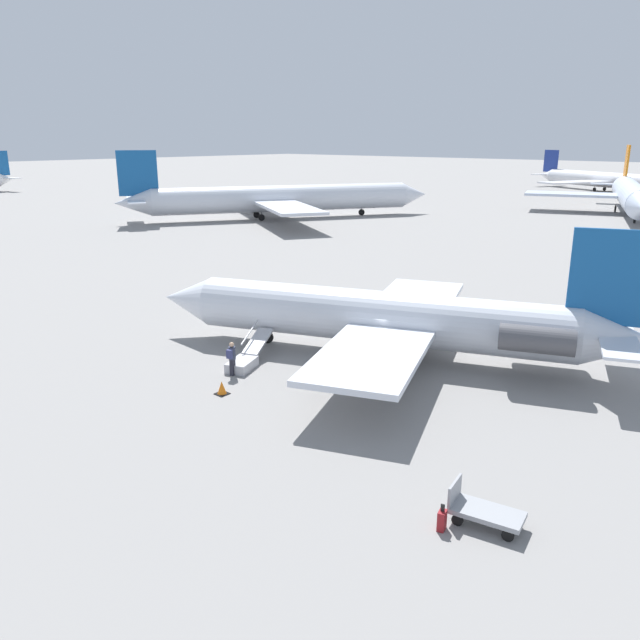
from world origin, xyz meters
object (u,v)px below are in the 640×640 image
airplane_far_center (611,180)px  luggage_cart (483,511)px  passenger (232,357)px  suitcase (442,520)px  airplane_taxiing_distant (631,194)px  boarding_stairs (245,360)px  airplane_far_right (278,198)px  airplane_main (396,318)px

airplane_far_center → luggage_cart: bearing=-48.2°
passenger → suitcase: passenger is taller
airplane_taxiing_distant → luggage_cart: 91.13m
suitcase → boarding_stairs: bearing=-20.1°
airplane_far_right → suitcase: (-57.29, 49.94, -2.59)m
suitcase → airplane_taxiing_distant: bearing=-77.1°
airplane_main → luggage_cart: (-10.77, 10.71, -1.78)m
airplane_taxiing_distant → suitcase: (-20.49, 89.66, -2.71)m
airplane_far_right → boarding_stairs: airplane_far_right is taller
airplane_taxiing_distant → luggage_cart: (-21.28, 88.58, -2.58)m
airplane_taxiing_distant → airplane_far_right: size_ratio=0.96×
airplane_far_right → boarding_stairs: 61.41m
airplane_taxiing_distant → suitcase: size_ratio=45.77×
airplane_far_center → luggage_cart: 134.02m
airplane_far_right → passenger: bearing=-106.2°
airplane_far_center → boarding_stairs: size_ratio=10.05×
airplane_far_center → airplane_far_right: airplane_far_right is taller
airplane_main → airplane_taxiing_distant: airplane_taxiing_distant is taller
luggage_cart → airplane_far_right: bearing=-50.9°
airplane_far_center → airplane_far_right: size_ratio=0.98×
airplane_far_center → luggage_cart: (-36.69, 128.89, -2.07)m
airplane_taxiing_distant → airplane_far_right: bearing=-62.7°
airplane_far_center → suitcase: (-35.90, 129.97, -2.20)m
airplane_main → airplane_far_center: bearing=-99.7°
airplane_taxiing_distant → passenger: size_ratio=23.15×
boarding_stairs → airplane_far_right: bearing=21.5°
airplane_main → boarding_stairs: bearing=29.4°
airplane_far_center → boarding_stairs: 126.24m
boarding_stairs → airplane_far_center: bearing=-12.6°
airplane_far_center → luggage_cart: size_ratio=17.41×
passenger → airplane_far_right: bearing=21.0°
airplane_main → airplane_far_right: size_ratio=0.62×
luggage_cart → airplane_main: bearing=-55.7°
airplane_main → airplane_far_center: 120.98m
luggage_cart → suitcase: size_ratio=2.69×
suitcase → passenger: bearing=-16.2°
airplane_main → airplane_far_center: airplane_far_center is taller
boarding_stairs → passenger: 1.48m
airplane_far_center → passenger: 127.55m
airplane_far_right → boarding_stairs: (-42.29, 44.45, -2.53)m
luggage_cart → suitcase: (0.79, 1.08, -0.13)m
passenger → airplane_taxiing_distant: bearing=-18.1°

